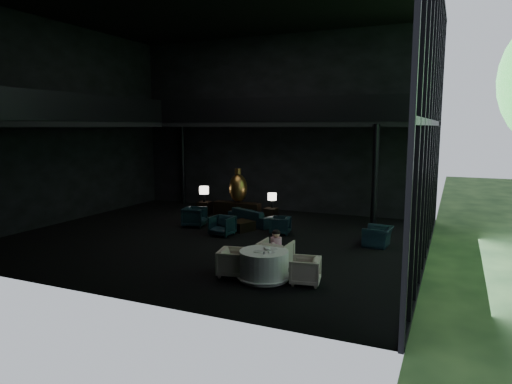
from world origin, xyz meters
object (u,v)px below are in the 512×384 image
at_px(lounge_armchair_south, 222,225).
at_px(dining_chair_north, 276,252).
at_px(side_table_left, 205,208).
at_px(dining_table, 264,267).
at_px(table_lamp_right, 272,197).
at_px(sofa, 253,213).
at_px(dining_chair_west, 234,261).
at_px(lounge_armchair_east, 280,225).
at_px(child, 276,241).
at_px(console, 237,210).
at_px(side_table_right, 271,214).
at_px(bronze_urn, 238,188).
at_px(window_armchair, 378,234).
at_px(table_lamp_left, 204,191).
at_px(dining_chair_east, 305,270).
at_px(coffee_table, 241,226).
at_px(lounge_armchair_west, 195,215).

xyz_separation_m(lounge_armchair_south, dining_chair_north, (3.16, -2.84, 0.09)).
xyz_separation_m(side_table_left, dining_table, (5.77, -6.95, 0.04)).
relative_size(side_table_left, table_lamp_right, 0.95).
xyz_separation_m(sofa, dining_table, (2.96, -5.93, -0.12)).
bearing_deg(lounge_armchair_south, side_table_left, 132.90).
bearing_deg(dining_chair_west, table_lamp_right, 2.81).
distance_m(side_table_left, dining_chair_west, 8.57).
xyz_separation_m(lounge_armchair_east, child, (1.35, -3.90, 0.46)).
relative_size(console, side_table_right, 3.90).
xyz_separation_m(bronze_urn, dining_chair_west, (3.34, -7.12, -0.89)).
bearing_deg(dining_table, window_armchair, 64.61).
distance_m(table_lamp_left, dining_chair_east, 9.68).
bearing_deg(coffee_table, lounge_armchair_south, -104.34).
distance_m(side_table_right, child, 6.50).
height_order(table_lamp_right, dining_chair_east, table_lamp_right).
bearing_deg(dining_chair_north, table_lamp_left, -45.62).
xyz_separation_m(lounge_armchair_east, coffee_table, (-1.56, -0.05, -0.14)).
relative_size(coffee_table, dining_chair_east, 1.14).
bearing_deg(child, side_table_left, -46.35).
bearing_deg(dining_chair_east, bronze_urn, -153.50).
bearing_deg(side_table_right, table_lamp_left, 179.75).
xyz_separation_m(bronze_urn, child, (4.15, -6.14, -0.51)).
distance_m(side_table_left, child, 8.34).
distance_m(dining_chair_north, dining_chair_east, 1.40).
xyz_separation_m(bronze_urn, table_lamp_right, (1.60, -0.05, -0.31)).
xyz_separation_m(side_table_left, child, (5.75, -6.02, 0.48)).
distance_m(lounge_armchair_west, lounge_armchair_south, 1.92).
height_order(bronze_urn, window_armchair, bronze_urn).
bearing_deg(side_table_left, sofa, -19.95).
relative_size(lounge_armchair_south, dining_chair_west, 1.00).
relative_size(dining_chair_east, child, 1.08).
bearing_deg(lounge_armchair_east, lounge_armchair_west, -95.75).
bearing_deg(sofa, lounge_armchair_west, 58.22).
relative_size(lounge_armchair_west, window_armchair, 1.03).
bearing_deg(dining_chair_east, dining_table, -95.62).
relative_size(table_lamp_right, lounge_armchair_east, 0.97).
bearing_deg(console, sofa, -40.37).
bearing_deg(side_table_right, lounge_armchair_east, -59.93).
height_order(bronze_urn, table_lamp_left, bronze_urn).
bearing_deg(sofa, child, 145.23).
relative_size(table_lamp_right, dining_chair_north, 0.63).
bearing_deg(dining_chair_west, lounge_armchair_south, 20.83).
height_order(sofa, dining_table, sofa).
height_order(console, lounge_armchair_east, console).
distance_m(window_armchair, dining_table, 5.03).
height_order(dining_chair_east, dining_chair_west, dining_chair_west).
height_order(coffee_table, dining_chair_west, dining_chair_west).
distance_m(table_lamp_left, lounge_armchair_west, 2.49).
relative_size(side_table_left, side_table_right, 1.09).
bearing_deg(dining_chair_east, side_table_left, -145.49).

